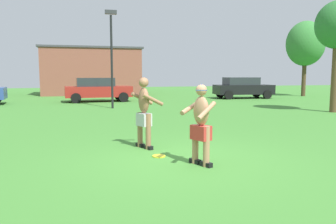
# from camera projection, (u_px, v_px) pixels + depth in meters

# --- Properties ---
(ground_plane) EXTENTS (80.00, 80.00, 0.00)m
(ground_plane) POSITION_uv_depth(u_px,v_px,m) (182.00, 160.00, 6.96)
(ground_plane) COLOR #428433
(player_near) EXTENTS (0.76, 0.65, 1.74)m
(player_near) POSITION_uv_depth(u_px,v_px,m) (144.00, 111.00, 8.00)
(player_near) COLOR black
(player_near) RESTS_ON ground_plane
(player_in_red) EXTENTS (0.69, 0.85, 1.63)m
(player_in_red) POSITION_uv_depth(u_px,v_px,m) (201.00, 121.00, 6.49)
(player_in_red) COLOR black
(player_in_red) RESTS_ON ground_plane
(frisbee) EXTENTS (0.30, 0.30, 0.03)m
(frisbee) POSITION_uv_depth(u_px,v_px,m) (159.00, 156.00, 7.26)
(frisbee) COLOR yellow
(frisbee) RESTS_ON ground_plane
(car_black_near_post) EXTENTS (4.43, 2.30, 1.58)m
(car_black_near_post) POSITION_uv_depth(u_px,v_px,m) (243.00, 87.00, 24.76)
(car_black_near_post) COLOR black
(car_black_near_post) RESTS_ON ground_plane
(car_red_mid_lot) EXTENTS (4.39, 2.22, 1.58)m
(car_red_mid_lot) POSITION_uv_depth(u_px,v_px,m) (98.00, 89.00, 21.79)
(car_red_mid_lot) COLOR maroon
(car_red_mid_lot) RESTS_ON ground_plane
(lamp_post) EXTENTS (0.60, 0.24, 5.11)m
(lamp_post) POSITION_uv_depth(u_px,v_px,m) (111.00, 48.00, 17.19)
(lamp_post) COLOR black
(lamp_post) RESTS_ON ground_plane
(outbuilding_behind_lot) EXTENTS (8.77, 4.74, 4.18)m
(outbuilding_behind_lot) POSITION_uv_depth(u_px,v_px,m) (92.00, 71.00, 29.76)
(outbuilding_behind_lot) COLOR brown
(outbuilding_behind_lot) RESTS_ON ground_plane
(tree_left_field) EXTENTS (3.08, 3.08, 6.13)m
(tree_left_field) POSITION_uv_depth(u_px,v_px,m) (305.00, 44.00, 26.87)
(tree_left_field) COLOR #4C3823
(tree_left_field) RESTS_ON ground_plane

